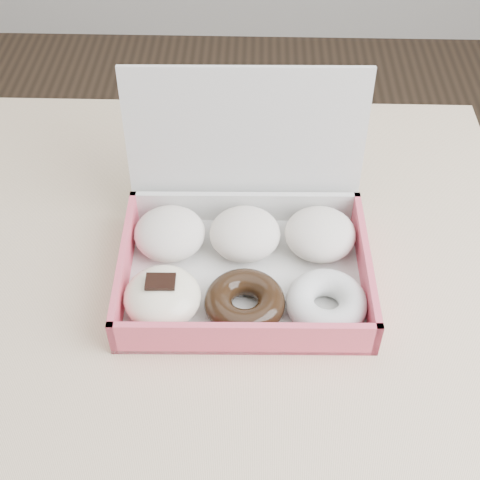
{
  "coord_description": "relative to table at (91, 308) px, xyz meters",
  "views": [
    {
      "loc": [
        0.23,
        -0.58,
        1.41
      ],
      "look_at": [
        0.21,
        -0.01,
        0.82
      ],
      "focal_mm": 50.0,
      "sensor_mm": 36.0,
      "label": 1
    }
  ],
  "objects": [
    {
      "name": "table",
      "position": [
        0.0,
        0.0,
        0.0
      ],
      "size": [
        1.2,
        0.8,
        0.75
      ],
      "color": "tan",
      "rests_on": "ground"
    },
    {
      "name": "donut_box",
      "position": [
        0.21,
        0.01,
        0.12
      ],
      "size": [
        0.32,
        0.27,
        0.23
      ],
      "rotation": [
        0.0,
        0.0,
        0.02
      ],
      "color": "silver",
      "rests_on": "table"
    }
  ]
}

